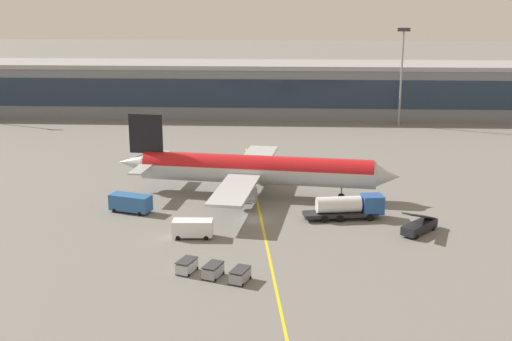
# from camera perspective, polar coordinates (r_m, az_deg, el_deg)

# --- Properties ---
(ground_plane) EXTENTS (700.00, 700.00, 0.00)m
(ground_plane) POSITION_cam_1_polar(r_m,az_deg,el_deg) (89.44, -0.30, -4.26)
(ground_plane) COLOR slate
(apron_lead_in_line) EXTENTS (9.44, 79.51, 0.01)m
(apron_lead_in_line) POSITION_cam_1_polar(r_m,az_deg,el_deg) (91.28, 0.37, -3.85)
(apron_lead_in_line) COLOR yellow
(apron_lead_in_line) RESTS_ON ground_plane
(terminal_building) EXTENTS (204.90, 17.75, 13.03)m
(terminal_building) POSITION_cam_1_polar(r_m,az_deg,el_deg) (165.09, 2.58, 7.06)
(terminal_building) COLOR slate
(terminal_building) RESTS_ON ground_plane
(main_airliner) EXTENTS (42.84, 33.97, 12.00)m
(main_airliner) POSITION_cam_1_polar(r_m,az_deg,el_deg) (98.58, -0.09, 0.09)
(main_airliner) COLOR #B2B7BC
(main_airliner) RESTS_ON ground_plane
(fuel_tanker) EXTENTS (11.06, 4.17, 3.25)m
(fuel_tanker) POSITION_cam_1_polar(r_m,az_deg,el_deg) (90.03, 8.05, -3.11)
(fuel_tanker) COLOR #232326
(fuel_tanker) RESTS_ON ground_plane
(lavatory_truck) EXTENTS (6.22, 3.93, 2.50)m
(lavatory_truck) POSITION_cam_1_polar(r_m,az_deg,el_deg) (93.70, -10.87, -2.71)
(lavatory_truck) COLOR #285B9E
(lavatory_truck) RESTS_ON ground_plane
(belt_loader) EXTENTS (5.51, 6.09, 3.49)m
(belt_loader) POSITION_cam_1_polar(r_m,az_deg,el_deg) (86.77, 13.96, -4.66)
(belt_loader) COLOR black
(belt_loader) RESTS_ON ground_plane
(crew_van) EXTENTS (5.08, 2.30, 2.30)m
(crew_van) POSITION_cam_1_polar(r_m,az_deg,el_deg) (82.96, -5.43, -4.94)
(crew_van) COLOR white
(crew_van) RESTS_ON ground_plane
(baggage_cart_0) EXTENTS (2.35, 3.01, 1.48)m
(baggage_cart_0) POSITION_cam_1_polar(r_m,az_deg,el_deg) (73.27, -6.02, -8.20)
(baggage_cart_0) COLOR #B2B7BC
(baggage_cart_0) RESTS_ON ground_plane
(baggage_cart_1) EXTENTS (2.35, 3.01, 1.48)m
(baggage_cart_1) POSITION_cam_1_polar(r_m,az_deg,el_deg) (71.90, -3.75, -8.62)
(baggage_cart_1) COLOR gray
(baggage_cart_1) RESTS_ON ground_plane
(baggage_cart_2) EXTENTS (2.35, 3.01, 1.48)m
(baggage_cart_2) POSITION_cam_1_polar(r_m,az_deg,el_deg) (70.65, -1.39, -9.03)
(baggage_cart_2) COLOR gray
(baggage_cart_2) RESTS_ON ground_plane
(apron_light_mast_2) EXTENTS (2.80, 0.50, 22.14)m
(apron_light_mast_2) POSITION_cam_1_polar(r_m,az_deg,el_deg) (154.50, 12.50, 8.59)
(apron_light_mast_2) COLOR gray
(apron_light_mast_2) RESTS_ON ground_plane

